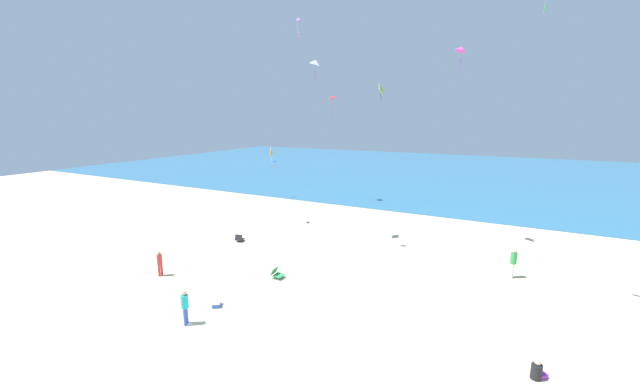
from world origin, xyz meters
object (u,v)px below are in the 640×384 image
object	(u,v)px
kite_white	(316,62)
kite_lime	(381,89)
person_0	(537,371)
kite_magenta	(462,49)
kite_orange	(271,153)
person_3	(185,305)
beach_chair_near_camera	(239,238)
kite_blue	(274,161)
person_2	(513,261)
beach_chair_far_left	(277,273)
cooler_box	(217,304)
kite_red	(331,98)
kite_purple	(298,20)
person_1	(160,262)

from	to	relation	value
kite_white	kite_lime	size ratio (longest dim) A/B	0.86
person_0	kite_magenta	size ratio (longest dim) A/B	0.46
kite_orange	kite_magenta	distance (m)	15.85
person_3	kite_lime	size ratio (longest dim) A/B	0.95
beach_chair_near_camera	kite_blue	distance (m)	15.22
person_0	person_2	xyz separation A→B (m)	(-0.74, 8.73, 0.71)
person_0	kite_blue	distance (m)	31.76
beach_chair_far_left	cooler_box	size ratio (longest dim) A/B	1.04
kite_red	kite_magenta	bearing A→B (deg)	-31.03
beach_chair_far_left	person_2	distance (m)	13.34
kite_orange	kite_blue	size ratio (longest dim) A/B	1.27
person_3	kite_orange	distance (m)	16.33
person_0	kite_lime	size ratio (longest dim) A/B	0.45
person_0	kite_white	xyz separation A→B (m)	(-13.62, 9.36, 12.27)
person_2	kite_orange	distance (m)	19.00
kite_purple	kite_red	size ratio (longest dim) A/B	0.61
cooler_box	person_0	xyz separation A→B (m)	(13.37, 1.35, 0.16)
beach_chair_far_left	kite_magenta	xyz separation A→B (m)	(7.72, 10.51, 12.99)
person_3	kite_magenta	world-z (taller)	kite_magenta
kite_white	person_0	bearing A→B (deg)	-34.49
person_2	kite_white	bearing A→B (deg)	-173.88
kite_magenta	kite_lime	bearing A→B (deg)	131.80
kite_blue	kite_purple	bearing A→B (deg)	-49.98
kite_magenta	kite_blue	world-z (taller)	kite_magenta
kite_magenta	kite_blue	distance (m)	22.63
beach_chair_near_camera	person_0	distance (m)	19.55
beach_chair_near_camera	beach_chair_far_left	size ratio (longest dim) A/B	1.17
cooler_box	kite_purple	bearing A→B (deg)	91.51
person_0	kite_red	bearing A→B (deg)	86.88
person_2	kite_magenta	distance (m)	13.67
kite_orange	kite_blue	bearing A→B (deg)	123.25
cooler_box	person_0	size ratio (longest dim) A/B	0.84
person_2	kite_blue	size ratio (longest dim) A/B	1.76
kite_white	kite_lime	xyz separation A→B (m)	(0.36, 13.17, -0.91)
person_0	person_1	distance (m)	18.66
kite_purple	kite_magenta	xyz separation A→B (m)	(8.74, 6.14, -1.43)
beach_chair_far_left	kite_blue	bearing A→B (deg)	123.80
kite_lime	kite_blue	bearing A→B (deg)	-166.75
person_2	kite_purple	size ratio (longest dim) A/B	1.44
person_2	kite_white	xyz separation A→B (m)	(-12.88, 0.63, 11.57)
kite_white	person_1	bearing A→B (deg)	-117.72
cooler_box	kite_red	bearing A→B (deg)	101.78
kite_red	kite_purple	bearing A→B (deg)	-72.44
kite_blue	cooler_box	bearing A→B (deg)	-62.48
kite_purple	kite_orange	xyz separation A→B (m)	(-5.27, 4.41, -8.62)
beach_chair_far_left	kite_orange	xyz separation A→B (m)	(-6.29, 8.77, 5.79)
beach_chair_far_left	kite_blue	size ratio (longest dim) A/B	0.69
person_0	kite_purple	xyz separation A→B (m)	(-13.59, 6.98, 14.40)
beach_chair_far_left	cooler_box	distance (m)	4.04
kite_blue	kite_magenta	bearing A→B (deg)	-19.09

